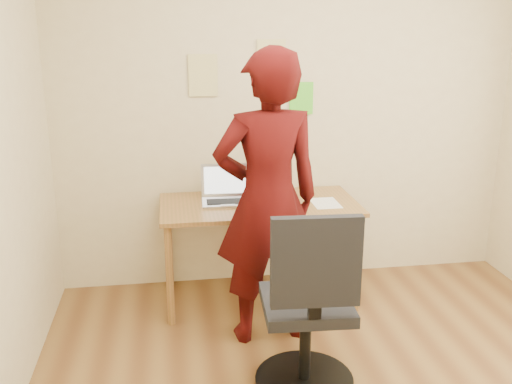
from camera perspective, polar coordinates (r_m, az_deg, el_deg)
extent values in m
cube|color=beige|center=(4.35, 3.28, 8.32)|extent=(3.50, 0.04, 2.70)
cube|color=olive|center=(4.06, 0.31, -1.29)|extent=(1.40, 0.70, 0.03)
cylinder|color=olive|center=(3.87, -8.63, -8.30)|extent=(0.05, 0.05, 0.71)
cylinder|color=olive|center=(4.07, 10.13, -7.09)|extent=(0.05, 0.05, 0.71)
cylinder|color=olive|center=(4.42, -8.70, -5.07)|extent=(0.05, 0.05, 0.71)
cylinder|color=olive|center=(4.60, 7.75, -4.17)|extent=(0.05, 0.05, 0.71)
cube|color=#B0B0B7|center=(4.05, -2.97, -1.03)|extent=(0.35, 0.25, 0.02)
cube|color=black|center=(4.05, -2.97, -0.91)|extent=(0.29, 0.14, 0.00)
cube|color=#B0B0B7|center=(4.16, -3.14, 1.21)|extent=(0.35, 0.08, 0.23)
cube|color=white|center=(4.16, -3.14, 1.21)|extent=(0.30, 0.06, 0.19)
cube|color=white|center=(4.08, 6.95, -1.10)|extent=(0.19, 0.27, 0.00)
cube|color=black|center=(3.89, 2.54, -1.80)|extent=(0.06, 0.12, 0.01)
cube|color=#3F4C59|center=(3.89, 2.54, -1.73)|extent=(0.06, 0.10, 0.00)
cube|color=#DACE82|center=(4.20, -5.32, 11.54)|extent=(0.21, 0.00, 0.30)
cube|color=#DACE82|center=(4.25, 1.54, 13.02)|extent=(0.21, 0.00, 0.30)
cube|color=#5BDB31|center=(4.33, 4.55, 9.32)|extent=(0.18, 0.00, 0.24)
cube|color=black|center=(3.18, 5.04, -11.09)|extent=(0.50, 0.50, 0.06)
cube|color=black|center=(2.83, 6.04, -7.00)|extent=(0.45, 0.08, 0.47)
cube|color=black|center=(2.94, 5.88, -11.29)|extent=(0.07, 0.05, 0.13)
cylinder|color=black|center=(3.31, 4.93, -15.05)|extent=(0.06, 0.06, 0.47)
cylinder|color=black|center=(3.43, 4.83, -18.20)|extent=(0.56, 0.56, 0.03)
imported|color=#3C0808|center=(3.49, 1.16, -0.82)|extent=(0.72, 0.51, 1.85)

